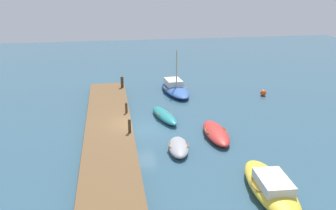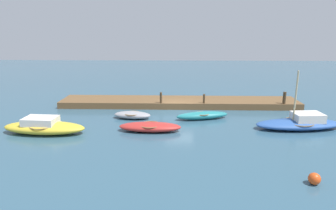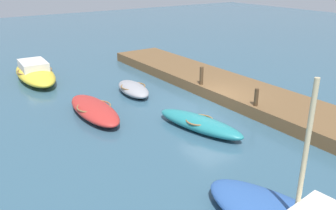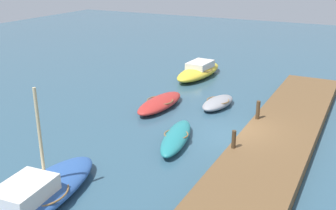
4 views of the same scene
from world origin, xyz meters
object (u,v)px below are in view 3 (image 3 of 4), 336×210
(dinghy_grey, at_px, (133,89))
(rowboat_red, at_px, (94,110))
(mooring_post_mid_east, at_px, (201,76))
(motorboat_yellow, at_px, (35,72))
(mooring_post_mid_west, at_px, (256,97))
(rowboat_teal, at_px, (199,123))

(dinghy_grey, relative_size, rowboat_red, 0.71)
(dinghy_grey, xyz_separation_m, rowboat_red, (-1.70, 3.01, 0.03))
(dinghy_grey, height_order, mooring_post_mid_east, mooring_post_mid_east)
(motorboat_yellow, relative_size, mooring_post_mid_east, 6.07)
(rowboat_red, relative_size, mooring_post_mid_east, 4.62)
(motorboat_yellow, distance_m, mooring_post_mid_west, 13.41)
(dinghy_grey, relative_size, rowboat_teal, 0.72)
(motorboat_yellow, bearing_deg, rowboat_teal, -158.89)
(rowboat_red, xyz_separation_m, mooring_post_mid_east, (-0.47, -5.97, 0.74))
(dinghy_grey, bearing_deg, mooring_post_mid_east, -118.99)
(mooring_post_mid_east, bearing_deg, rowboat_teal, 139.55)
(motorboat_yellow, xyz_separation_m, mooring_post_mid_west, (-11.66, -6.61, 0.51))
(mooring_post_mid_west, bearing_deg, mooring_post_mid_east, 0.00)
(rowboat_teal, xyz_separation_m, mooring_post_mid_east, (3.47, -2.96, 0.75))
(rowboat_teal, distance_m, motorboat_yellow, 11.85)
(rowboat_teal, relative_size, mooring_post_mid_west, 5.39)
(motorboat_yellow, bearing_deg, mooring_post_mid_west, -147.28)
(dinghy_grey, height_order, rowboat_teal, rowboat_teal)
(motorboat_yellow, bearing_deg, rowboat_red, -171.86)
(dinghy_grey, relative_size, mooring_post_mid_east, 3.27)
(dinghy_grey, distance_m, rowboat_teal, 5.64)
(rowboat_teal, height_order, mooring_post_mid_west, mooring_post_mid_west)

